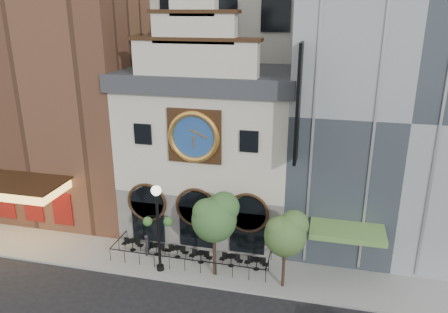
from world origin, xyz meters
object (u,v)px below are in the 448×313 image
at_px(bistro_2, 177,251).
at_px(bistro_5, 256,263).
at_px(bistro_4, 231,260).
at_px(tree_left, 215,216).
at_px(bistro_0, 133,244).
at_px(bistro_3, 201,256).
at_px(tree_right, 286,233).
at_px(lamppost, 158,219).
at_px(pedestrian, 147,245).
at_px(bistro_1, 157,249).

xyz_separation_m(bistro_2, bistro_5, (5.54, -0.17, 0.00)).
relative_size(bistro_4, tree_left, 0.28).
relative_size(bistro_0, bistro_3, 1.00).
distance_m(bistro_3, bistro_4, 2.07).
distance_m(bistro_0, tree_left, 7.54).
bearing_deg(tree_left, tree_right, -3.04).
height_order(bistro_0, bistro_5, same).
bearing_deg(bistro_0, bistro_5, -2.05).
bearing_deg(lamppost, bistro_3, 19.24).
xyz_separation_m(lamppost, tree_right, (8.03, 0.18, -0.01)).
xyz_separation_m(bistro_3, pedestrian, (-3.87, 0.07, 0.30)).
bearing_deg(bistro_0, pedestrian, -14.29).
distance_m(bistro_1, bistro_3, 3.27).
relative_size(bistro_4, pedestrian, 1.04).
xyz_separation_m(bistro_0, tree_left, (6.43, -1.43, 3.66)).
distance_m(bistro_1, bistro_5, 7.04).
height_order(bistro_2, lamppost, lamppost).
xyz_separation_m(bistro_5, lamppost, (-6.11, -1.52, 3.23)).
bearing_deg(bistro_3, bistro_1, 176.00).
height_order(bistro_1, tree_left, tree_left).
distance_m(bistro_2, bistro_5, 5.54).
distance_m(bistro_2, pedestrian, 2.13).
relative_size(bistro_1, bistro_2, 1.00).
relative_size(bistro_2, bistro_5, 1.00).
xyz_separation_m(bistro_2, tree_right, (7.46, -1.51, 3.21)).
distance_m(bistro_1, tree_left, 5.98).
xyz_separation_m(bistro_2, bistro_4, (3.83, -0.17, 0.00)).
xyz_separation_m(bistro_3, bistro_5, (3.77, 0.07, 0.00)).
xyz_separation_m(bistro_2, tree_left, (3.05, -1.28, 3.66)).
height_order(bistro_3, tree_right, tree_right).
height_order(bistro_3, lamppost, lamppost).
height_order(bistro_1, bistro_5, same).
bearing_deg(tree_right, bistro_4, 159.67).
height_order(bistro_1, bistro_3, same).
bearing_deg(tree_left, bistro_4, 55.05).
height_order(bistro_0, lamppost, lamppost).
bearing_deg(bistro_5, bistro_3, -178.88).
height_order(bistro_4, tree_left, tree_left).
xyz_separation_m(bistro_1, pedestrian, (-0.61, -0.16, 0.30)).
bearing_deg(lamppost, pedestrian, 122.66).
height_order(bistro_5, lamppost, lamppost).
bearing_deg(bistro_3, tree_right, -12.59).
bearing_deg(pedestrian, bistro_0, 81.05).
bearing_deg(pedestrian, bistro_4, -84.62).
relative_size(bistro_0, pedestrian, 1.04).
distance_m(bistro_0, bistro_4, 7.21).
bearing_deg(tree_right, tree_left, 176.96).
bearing_deg(bistro_2, bistro_3, -7.75).
bearing_deg(pedestrian, bistro_5, -84.62).
xyz_separation_m(bistro_0, bistro_4, (7.21, -0.32, 0.00)).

